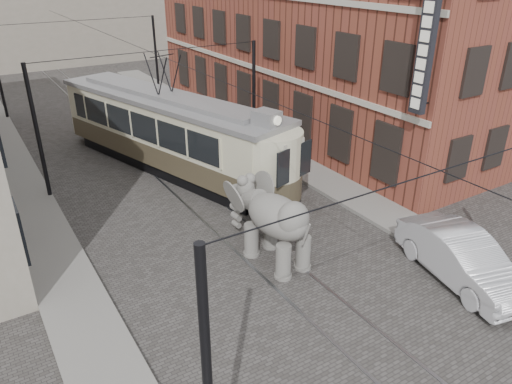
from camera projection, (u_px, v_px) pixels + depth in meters
ground at (223, 220)px, 20.02m from camera, size 120.00×120.00×0.00m
tram_rails at (223, 220)px, 20.01m from camera, size 1.54×80.00×0.02m
sidewalk_right at (335, 186)px, 22.84m from camera, size 2.00×60.00×0.15m
sidewalk_left at (58, 267)px, 16.89m from camera, size 2.00×60.00×0.15m
brick_building at (309, 26)px, 29.53m from camera, size 8.00×26.00×12.00m
catenary at (166, 120)px, 22.44m from camera, size 11.00×30.20×6.00m
tram at (167, 114)px, 23.72m from camera, size 6.90×14.68×5.72m
elephant at (277, 227)px, 16.75m from camera, size 2.95×4.78×2.78m
parked_car at (462, 258)px, 16.05m from camera, size 2.78×5.31×1.66m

